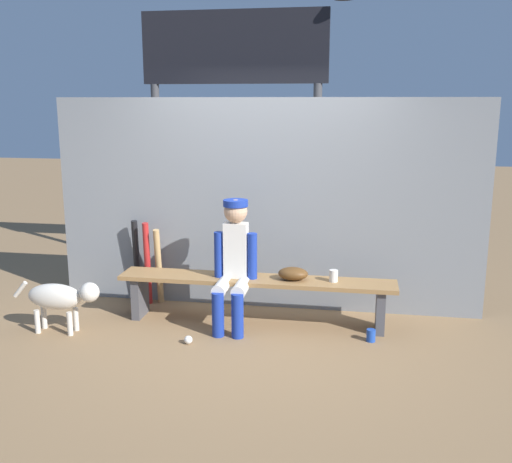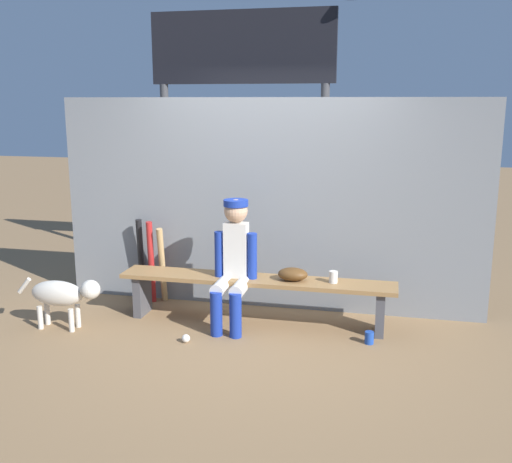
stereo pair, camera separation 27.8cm
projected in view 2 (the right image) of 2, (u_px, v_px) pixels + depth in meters
name	position (u px, v px, depth m)	size (l,w,h in m)	color
ground_plane	(256.00, 323.00, 5.74)	(30.00, 30.00, 0.00)	olive
chainlink_fence	(267.00, 205.00, 5.99)	(4.33, 0.03, 2.12)	gray
dugout_bench	(256.00, 288.00, 5.66)	(2.63, 0.36, 0.45)	olive
player_seated	(233.00, 260.00, 5.54)	(0.41, 0.55, 1.20)	silver
baseball_glove	(293.00, 274.00, 5.55)	(0.28, 0.20, 0.12)	#593819
bat_wood_tan	(162.00, 265.00, 6.22)	(0.06, 0.06, 0.82)	tan
bat_aluminum_red	(151.00, 262.00, 6.23)	(0.06, 0.06, 0.88)	#B22323
bat_aluminum_black	(141.00, 259.00, 6.34)	(0.06, 0.06, 0.88)	black
baseball	(186.00, 338.00, 5.27)	(0.07, 0.07, 0.07)	white
cup_on_ground	(369.00, 338.00, 5.24)	(0.08, 0.08, 0.11)	#1E47AD
cup_on_bench	(333.00, 277.00, 5.48)	(0.08, 0.08, 0.11)	silver
scoreboard	(247.00, 76.00, 6.94)	(2.46, 0.27, 3.35)	#3F3F42
dog	(63.00, 294.00, 5.53)	(0.84, 0.20, 0.49)	beige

